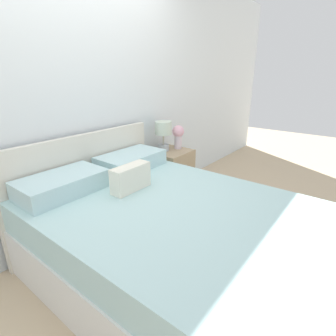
{
  "coord_description": "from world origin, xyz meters",
  "views": [
    {
      "loc": [
        -1.28,
        -1.98,
        1.46
      ],
      "look_at": [
        0.52,
        -0.57,
        0.62
      ],
      "focal_mm": 28.0,
      "sensor_mm": 36.0,
      "label": 1
    }
  ],
  "objects_px": {
    "nightstand": "(171,175)",
    "table_lamp": "(163,132)",
    "bed": "(168,237)",
    "flower_vase": "(178,135)"
  },
  "relations": [
    {
      "from": "bed",
      "to": "table_lamp",
      "type": "distance_m",
      "value": 1.39
    },
    {
      "from": "bed",
      "to": "table_lamp",
      "type": "relative_size",
      "value": 6.15
    },
    {
      "from": "bed",
      "to": "table_lamp",
      "type": "height_order",
      "value": "bed"
    },
    {
      "from": "nightstand",
      "to": "flower_vase",
      "type": "relative_size",
      "value": 2.2
    },
    {
      "from": "bed",
      "to": "table_lamp",
      "type": "xyz_separation_m",
      "value": [
        0.99,
        0.84,
        0.51
      ]
    },
    {
      "from": "table_lamp",
      "to": "flower_vase",
      "type": "xyz_separation_m",
      "value": [
        0.18,
        -0.08,
        -0.05
      ]
    },
    {
      "from": "bed",
      "to": "nightstand",
      "type": "height_order",
      "value": "bed"
    },
    {
      "from": "nightstand",
      "to": "table_lamp",
      "type": "distance_m",
      "value": 0.53
    },
    {
      "from": "bed",
      "to": "nightstand",
      "type": "relative_size",
      "value": 3.42
    },
    {
      "from": "table_lamp",
      "to": "flower_vase",
      "type": "bearing_deg",
      "value": -24.49
    }
  ]
}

